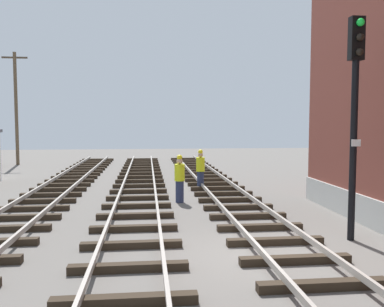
% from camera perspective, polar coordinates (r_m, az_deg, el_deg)
% --- Properties ---
extents(ground_plane, '(80.00, 80.00, 0.00)m').
position_cam_1_polar(ground_plane, '(10.07, 9.22, -13.72)').
color(ground_plane, '#605B56').
extents(track_near_building, '(2.50, 51.26, 0.32)m').
position_cam_1_polar(track_near_building, '(10.21, 12.75, -12.76)').
color(track_near_building, '#2D2319').
rests_on(track_near_building, ground).
extents(track_centre, '(2.50, 51.26, 0.32)m').
position_cam_1_polar(track_centre, '(9.70, -8.57, -13.61)').
color(track_centre, '#2D2319').
rests_on(track_centre, ground).
extents(signal_mast, '(0.36, 0.40, 5.81)m').
position_cam_1_polar(signal_mast, '(11.47, 21.72, 6.57)').
color(signal_mast, black).
rests_on(signal_mast, ground).
extents(utility_pole_far, '(1.80, 0.24, 8.26)m').
position_cam_1_polar(utility_pole_far, '(32.96, -23.28, 6.05)').
color(utility_pole_far, brown).
rests_on(utility_pole_far, ground).
extents(track_worker_foreground, '(0.40, 0.40, 1.87)m').
position_cam_1_polar(track_worker_foreground, '(19.09, 1.18, -2.26)').
color(track_worker_foreground, '#262D4C').
rests_on(track_worker_foreground, ground).
extents(track_worker_distant, '(0.40, 0.40, 1.87)m').
position_cam_1_polar(track_worker_distant, '(15.99, -1.73, -3.53)').
color(track_worker_distant, '#262D4C').
rests_on(track_worker_distant, ground).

